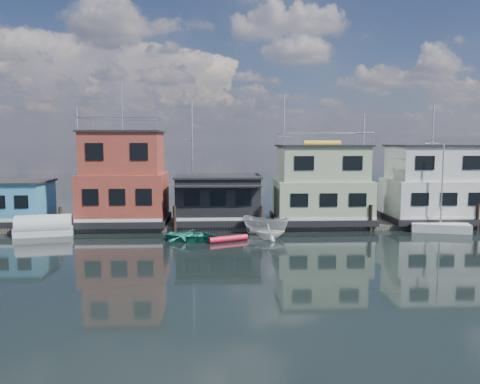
{
  "coord_description": "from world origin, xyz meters",
  "views": [
    {
      "loc": [
        -0.54,
        -28.07,
        7.37
      ],
      "look_at": [
        1.4,
        12.0,
        3.0
      ],
      "focal_mm": 35.0,
      "sensor_mm": 36.0,
      "label": 1
    }
  ],
  "objects": [
    {
      "name": "houseboat_blue",
      "position": [
        -18.0,
        12.0,
        2.21
      ],
      "size": [
        6.4,
        4.9,
        3.66
      ],
      "color": "black",
      "rests_on": "dock"
    },
    {
      "name": "pilings",
      "position": [
        -0.33,
        9.2,
        1.1
      ],
      "size": [
        42.28,
        0.28,
        2.2
      ],
      "color": "#2D2116",
      "rests_on": "ground"
    },
    {
      "name": "day_sailer",
      "position": [
        17.59,
        8.64,
        0.42
      ],
      "size": [
        4.79,
        2.64,
        7.19
      ],
      "rotation": [
        0.0,
        0.0,
        -0.26
      ],
      "color": "silver",
      "rests_on": "ground"
    },
    {
      "name": "tarp_runabout",
      "position": [
        -14.17,
        8.8,
        0.65
      ],
      "size": [
        4.58,
        2.56,
        1.75
      ],
      "rotation": [
        0.0,
        0.0,
        0.21
      ],
      "color": "beige",
      "rests_on": "ground"
    },
    {
      "name": "dinghy_white",
      "position": [
        3.35,
        6.44,
        0.61
      ],
      "size": [
        2.35,
        2.04,
        1.23
      ],
      "primitive_type": "imported",
      "rotation": [
        0.0,
        0.0,
        1.59
      ],
      "color": "white",
      "rests_on": "ground"
    },
    {
      "name": "houseboat_red",
      "position": [
        -8.5,
        12.0,
        4.1
      ],
      "size": [
        7.4,
        5.9,
        11.86
      ],
      "color": "black",
      "rests_on": "dock"
    },
    {
      "name": "motorboat",
      "position": [
        3.24,
        8.04,
        0.79
      ],
      "size": [
        4.24,
        3.55,
        1.57
      ],
      "primitive_type": "imported",
      "rotation": [
        0.0,
        0.0,
        0.98
      ],
      "color": "silver",
      "rests_on": "ground"
    },
    {
      "name": "houseboat_green",
      "position": [
        8.5,
        12.0,
        3.55
      ],
      "size": [
        8.4,
        5.9,
        7.03
      ],
      "color": "black",
      "rests_on": "dock"
    },
    {
      "name": "background_masts",
      "position": [
        4.76,
        18.0,
        5.55
      ],
      "size": [
        36.4,
        0.16,
        12.0
      ],
      "color": "silver",
      "rests_on": "ground"
    },
    {
      "name": "dock",
      "position": [
        0.0,
        12.0,
        0.2
      ],
      "size": [
        48.0,
        5.0,
        0.4
      ],
      "primitive_type": "cube",
      "color": "#595147",
      "rests_on": "ground"
    },
    {
      "name": "houseboat_white",
      "position": [
        18.5,
        12.0,
        3.54
      ],
      "size": [
        8.4,
        5.9,
        6.66
      ],
      "color": "black",
      "rests_on": "dock"
    },
    {
      "name": "dinghy_teal",
      "position": [
        -2.47,
        6.19,
        0.4
      ],
      "size": [
        4.39,
        3.58,
        0.8
      ],
      "primitive_type": "imported",
      "rotation": [
        0.0,
        0.0,
        1.33
      ],
      "color": "#248471",
      "rests_on": "ground"
    },
    {
      "name": "houseboat_dark",
      "position": [
        -0.5,
        11.98,
        2.42
      ],
      "size": [
        7.4,
        6.1,
        4.06
      ],
      "color": "black",
      "rests_on": "dock"
    },
    {
      "name": "ground",
      "position": [
        0.0,
        0.0,
        0.0
      ],
      "size": [
        160.0,
        160.0,
        0.0
      ],
      "primitive_type": "plane",
      "color": "black",
      "rests_on": "ground"
    },
    {
      "name": "red_kayak",
      "position": [
        0.24,
        5.78,
        0.22
      ],
      "size": [
        2.97,
        1.6,
        0.45
      ],
      "primitive_type": "cylinder",
      "rotation": [
        0.0,
        1.57,
        0.4
      ],
      "color": "red",
      "rests_on": "ground"
    }
  ]
}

